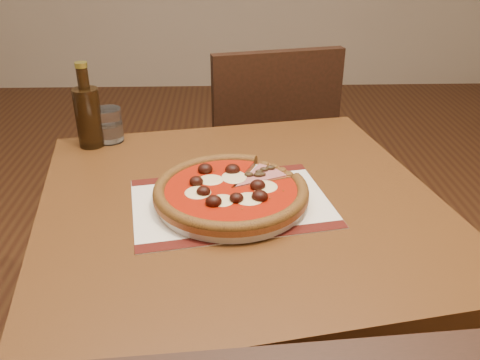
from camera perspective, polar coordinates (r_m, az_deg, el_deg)
name	(u,v)px	position (r m, az deg, el deg)	size (l,w,h in m)	color
table	(240,239)	(1.09, 0.03, -6.61)	(0.93, 0.93, 0.75)	brown
chair_far	(266,152)	(1.83, 2.96, 3.18)	(0.50, 0.50, 0.90)	black
placemat	(231,203)	(1.02, -1.01, -2.57)	(0.39, 0.28, 0.00)	white
plate	(231,198)	(1.01, -1.01, -2.08)	(0.29, 0.29, 0.02)	white
pizza	(231,190)	(1.00, -1.04, -1.10)	(0.31, 0.31, 0.04)	#AE602A
ham_slice	(264,175)	(1.07, 2.71, 0.55)	(0.13, 0.12, 0.02)	#AE602A
water_glass	(109,125)	(1.33, -14.54, 5.99)	(0.07, 0.07, 0.09)	white
bottle	(88,114)	(1.30, -16.69, 7.08)	(0.06, 0.06, 0.21)	#331F0C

